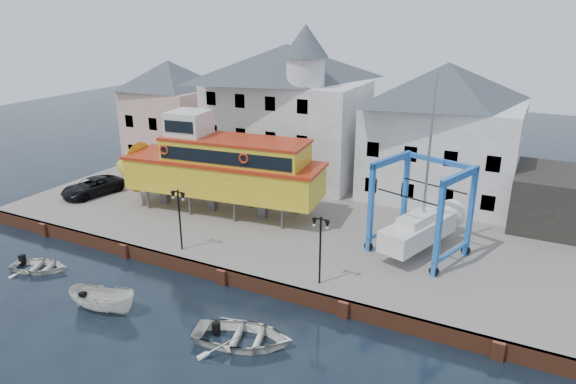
% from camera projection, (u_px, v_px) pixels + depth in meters
% --- Properties ---
extents(ground, '(140.00, 140.00, 0.00)m').
position_uv_depth(ground, '(223.00, 284.00, 31.87)').
color(ground, black).
rests_on(ground, ground).
extents(hardstanding, '(44.00, 22.00, 1.00)m').
position_uv_depth(hardstanding, '(299.00, 216.00, 40.94)').
color(hardstanding, slate).
rests_on(hardstanding, ground).
extents(quay_wall, '(44.00, 0.47, 1.00)m').
position_uv_depth(quay_wall, '(223.00, 276.00, 31.79)').
color(quay_wall, brown).
rests_on(quay_wall, ground).
extents(building_pink, '(8.00, 7.00, 10.30)m').
position_uv_depth(building_pink, '(171.00, 112.00, 52.57)').
color(building_pink, tan).
rests_on(building_pink, hardstanding).
extents(building_white_main, '(14.00, 8.30, 14.00)m').
position_uv_depth(building_white_main, '(287.00, 111.00, 46.91)').
color(building_white_main, '#BEBEBE').
rests_on(building_white_main, hardstanding).
extents(building_white_right, '(12.00, 8.00, 11.20)m').
position_uv_depth(building_white_right, '(442.00, 133.00, 41.76)').
color(building_white_right, '#BEBEBE').
rests_on(building_white_right, hardstanding).
extents(shed_dark, '(8.00, 7.00, 4.00)m').
position_uv_depth(shed_dark, '(572.00, 201.00, 37.04)').
color(shed_dark, black).
rests_on(shed_dark, hardstanding).
extents(lamp_post_left, '(1.12, 0.32, 4.20)m').
position_uv_depth(lamp_post_left, '(179.00, 205.00, 33.17)').
color(lamp_post_left, black).
rests_on(lamp_post_left, hardstanding).
extents(lamp_post_right, '(1.12, 0.32, 4.20)m').
position_uv_depth(lamp_post_right, '(321.00, 233.00, 28.91)').
color(lamp_post_right, black).
rests_on(lamp_post_right, hardstanding).
extents(tour_boat, '(18.27, 6.19, 7.80)m').
position_uv_depth(tour_boat, '(210.00, 165.00, 39.70)').
color(tour_boat, '#59595E').
rests_on(tour_boat, hardstanding).
extents(travel_lift, '(6.48, 7.94, 11.65)m').
position_uv_depth(travel_lift, '(425.00, 222.00, 33.55)').
color(travel_lift, '#1A3FB2').
rests_on(travel_lift, hardstanding).
extents(van, '(3.50, 5.70, 1.47)m').
position_uv_depth(van, '(92.00, 187.00, 44.00)').
color(van, black).
rests_on(van, hardstanding).
extents(motorboat_a, '(4.37, 2.30, 1.61)m').
position_uv_depth(motorboat_a, '(105.00, 311.00, 29.04)').
color(motorboat_a, silver).
rests_on(motorboat_a, ground).
extents(motorboat_b, '(5.98, 4.93, 1.08)m').
position_uv_depth(motorboat_b, '(243.00, 343.00, 26.22)').
color(motorboat_b, silver).
rests_on(motorboat_b, ground).
extents(motorboat_d, '(4.51, 3.85, 0.79)m').
position_uv_depth(motorboat_d, '(40.00, 270.00, 33.54)').
color(motorboat_d, silver).
rests_on(motorboat_d, ground).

